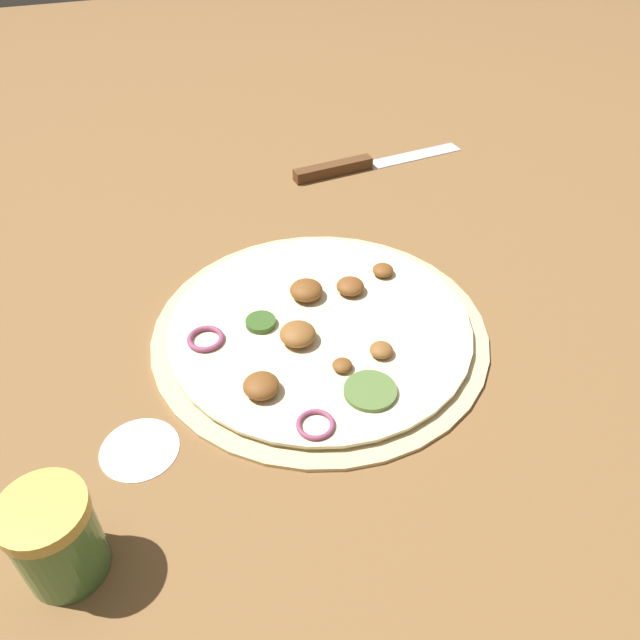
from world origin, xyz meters
The scene contains 5 objects.
ground_plane centered at (0.00, 0.00, 0.00)m, with size 3.00×3.00×0.00m, color brown.
pizza centered at (0.00, 0.00, 0.01)m, with size 0.38×0.38×0.03m.
knife centered at (-0.35, 0.17, 0.01)m, with size 0.06×0.30×0.02m.
spice_jar centered at (0.20, -0.28, 0.04)m, with size 0.07×0.07×0.09m.
flour_patch centered at (0.10, -0.21, 0.00)m, with size 0.07×0.07×0.00m.
Camera 1 is at (0.49, -0.16, 0.48)m, focal length 35.00 mm.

